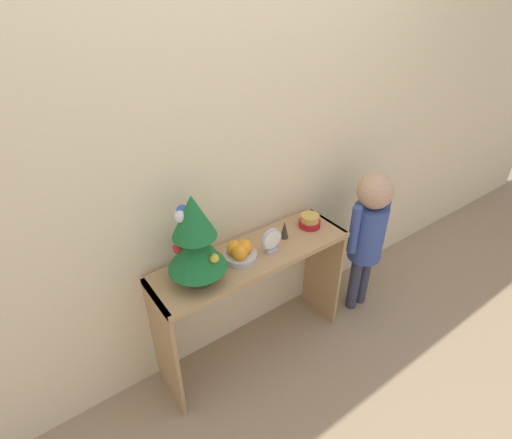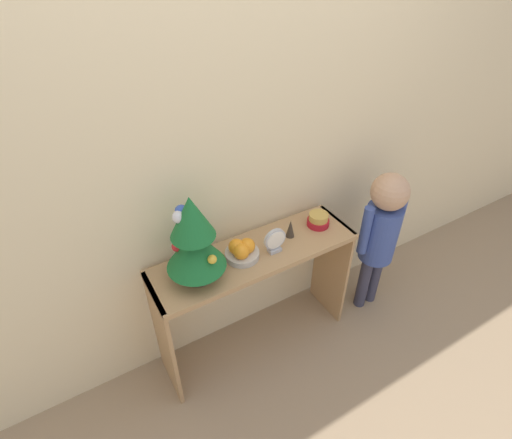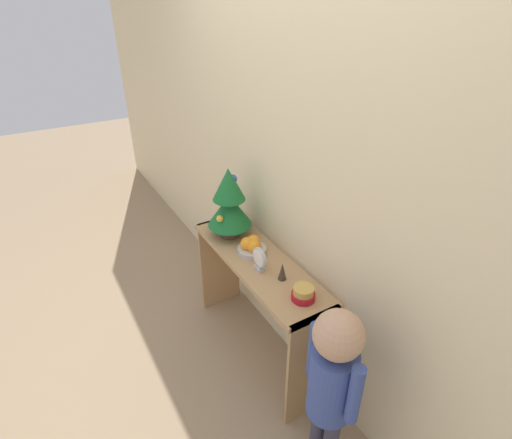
{
  "view_description": "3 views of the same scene",
  "coord_description": "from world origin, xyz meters",
  "px_view_note": "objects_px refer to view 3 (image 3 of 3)",
  "views": [
    {
      "loc": [
        -0.95,
        -1.19,
        2.0
      ],
      "look_at": [
        0.03,
        0.17,
        0.93
      ],
      "focal_mm": 28.0,
      "sensor_mm": 36.0,
      "label": 1
    },
    {
      "loc": [
        -0.77,
        -1.15,
        2.1
      ],
      "look_at": [
        0.01,
        0.17,
        0.93
      ],
      "focal_mm": 28.0,
      "sensor_mm": 36.0,
      "label": 2
    },
    {
      "loc": [
        1.63,
        -0.82,
        2.11
      ],
      "look_at": [
        -0.05,
        0.18,
        0.97
      ],
      "focal_mm": 28.0,
      "sensor_mm": 36.0,
      "label": 3
    }
  ],
  "objects_px": {
    "desk_clock": "(259,259)",
    "child_figure": "(333,376)",
    "mini_tree": "(229,202)",
    "fruit_bowl": "(252,246)",
    "figurine": "(282,271)",
    "singing_bowl": "(303,294)"
  },
  "relations": [
    {
      "from": "desk_clock",
      "to": "child_figure",
      "type": "bearing_deg",
      "value": -4.63
    },
    {
      "from": "mini_tree",
      "to": "desk_clock",
      "type": "xyz_separation_m",
      "value": [
        0.41,
        -0.03,
        -0.16
      ]
    },
    {
      "from": "fruit_bowl",
      "to": "figurine",
      "type": "distance_m",
      "value": 0.3
    },
    {
      "from": "child_figure",
      "to": "desk_clock",
      "type": "bearing_deg",
      "value": 175.37
    },
    {
      "from": "mini_tree",
      "to": "fruit_bowl",
      "type": "relative_size",
      "value": 2.64
    },
    {
      "from": "fruit_bowl",
      "to": "singing_bowl",
      "type": "relative_size",
      "value": 1.41
    },
    {
      "from": "figurine",
      "to": "singing_bowl",
      "type": "bearing_deg",
      "value": 0.56
    },
    {
      "from": "singing_bowl",
      "to": "desk_clock",
      "type": "bearing_deg",
      "value": -169.02
    },
    {
      "from": "singing_bowl",
      "to": "figurine",
      "type": "bearing_deg",
      "value": -179.44
    },
    {
      "from": "singing_bowl",
      "to": "figurine",
      "type": "xyz_separation_m",
      "value": [
        -0.19,
        -0.0,
        0.02
      ]
    },
    {
      "from": "desk_clock",
      "to": "singing_bowl",
      "type": "bearing_deg",
      "value": 10.98
    },
    {
      "from": "singing_bowl",
      "to": "figurine",
      "type": "distance_m",
      "value": 0.19
    },
    {
      "from": "mini_tree",
      "to": "singing_bowl",
      "type": "bearing_deg",
      "value": 2.48
    },
    {
      "from": "fruit_bowl",
      "to": "child_figure",
      "type": "relative_size",
      "value": 0.17
    },
    {
      "from": "figurine",
      "to": "mini_tree",
      "type": "bearing_deg",
      "value": -176.86
    },
    {
      "from": "singing_bowl",
      "to": "desk_clock",
      "type": "xyz_separation_m",
      "value": [
        -0.33,
        -0.06,
        0.03
      ]
    },
    {
      "from": "fruit_bowl",
      "to": "figurine",
      "type": "xyz_separation_m",
      "value": [
        0.3,
        0.02,
        0.01
      ]
    },
    {
      "from": "fruit_bowl",
      "to": "figurine",
      "type": "relative_size",
      "value": 1.66
    },
    {
      "from": "child_figure",
      "to": "mini_tree",
      "type": "bearing_deg",
      "value": 175.48
    },
    {
      "from": "desk_clock",
      "to": "child_figure",
      "type": "relative_size",
      "value": 0.14
    },
    {
      "from": "desk_clock",
      "to": "fruit_bowl",
      "type": "bearing_deg",
      "value": 164.47
    },
    {
      "from": "singing_bowl",
      "to": "child_figure",
      "type": "xyz_separation_m",
      "value": [
        0.39,
        -0.12,
        -0.13
      ]
    }
  ]
}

